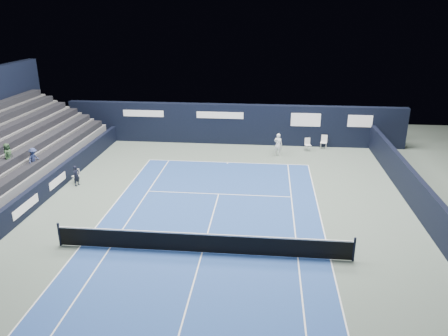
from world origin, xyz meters
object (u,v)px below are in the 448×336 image
object	(u,v)px
folding_chair_back_a	(308,142)
folding_chair_back_b	(324,141)
tennis_net	(202,242)
tennis_player	(278,144)
line_judge_chair	(76,174)

from	to	relation	value
folding_chair_back_a	folding_chair_back_b	world-z (taller)	folding_chair_back_b
folding_chair_back_a	folding_chair_back_b	size ratio (longest dim) A/B	0.92
folding_chair_back_b	tennis_net	xyz separation A→B (m)	(-6.93, -15.86, -0.08)
folding_chair_back_b	tennis_player	distance (m)	4.05
folding_chair_back_a	line_judge_chair	distance (m)	16.48
folding_chair_back_b	tennis_player	world-z (taller)	tennis_player
folding_chair_back_b	tennis_player	size ratio (longest dim) A/B	0.63
line_judge_chair	folding_chair_back_b	bearing A→B (deg)	51.48
tennis_net	tennis_player	xyz separation A→B (m)	(3.45, 13.81, 0.31)
folding_chair_back_a	tennis_net	distance (m)	16.28
folding_chair_back_a	line_judge_chair	xyz separation A→B (m)	(-14.50, -7.84, -0.15)
folding_chair_back_a	tennis_net	xyz separation A→B (m)	(-5.66, -15.27, -0.12)
folding_chair_back_a	line_judge_chair	size ratio (longest dim) A/B	1.12
folding_chair_back_a	folding_chair_back_b	bearing A→B (deg)	11.76
tennis_player	line_judge_chair	bearing A→B (deg)	-152.56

